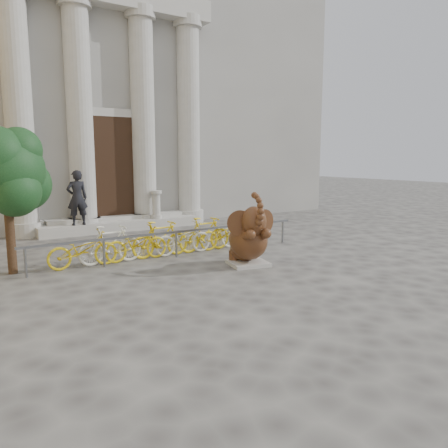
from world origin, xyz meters
TOP-DOWN VIEW (x-y plane):
  - ground at (0.00, 0.00)m, footprint 80.00×80.00m
  - classical_building at (0.00, 14.93)m, footprint 22.00×10.70m
  - entrance_steps at (0.00, 9.40)m, footprint 6.00×1.20m
  - elephant_statue at (0.80, 2.32)m, footprint 1.22×1.46m
  - bike_rack at (-0.33, 4.40)m, footprint 8.00×0.53m
  - tree at (-4.28, 4.73)m, footprint 1.95×1.78m
  - pedestrian at (-1.63, 9.05)m, footprint 0.71×0.48m
  - balustrade_post at (1.36, 9.10)m, footprint 0.44×0.44m

SIDE VIEW (x-z plane):
  - ground at x=0.00m, z-range 0.00..0.00m
  - entrance_steps at x=0.00m, z-range 0.00..0.36m
  - bike_rack at x=-0.33m, z-range 0.00..1.00m
  - elephant_statue at x=0.80m, z-range -0.25..1.62m
  - balustrade_post at x=1.36m, z-range 0.32..1.39m
  - pedestrian at x=-1.63m, z-range 0.36..2.27m
  - tree at x=-4.28m, z-range 0.67..4.06m
  - classical_building at x=0.00m, z-range -0.02..11.98m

